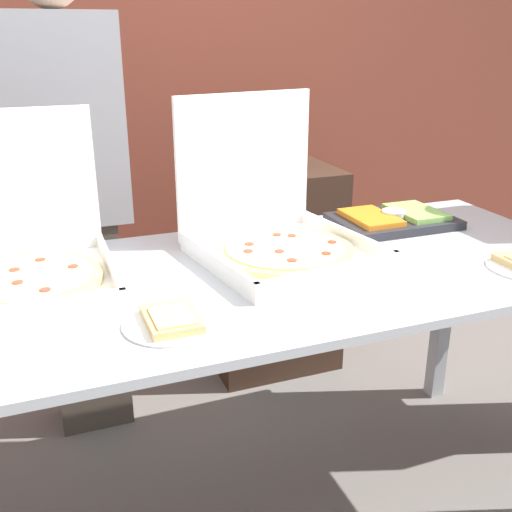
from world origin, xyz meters
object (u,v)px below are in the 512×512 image
soda_bottle (291,138)px  soda_can_colored (208,152)px  pizza_box_near_right (274,228)px  person_guest_plaid (73,199)px  pizza_box_far_left (24,255)px  veggie_tray (393,219)px  paper_plate_front_left (172,320)px  soda_can_silver (255,157)px

soda_bottle → soda_can_colored: (-0.33, 0.19, -0.07)m
pizza_box_near_right → person_guest_plaid: 0.83m
pizza_box_far_left → veggie_tray: (1.22, 0.08, -0.06)m
pizza_box_far_left → paper_plate_front_left: size_ratio=2.01×
pizza_box_far_left → soda_can_silver: pizza_box_far_left is taller
pizza_box_near_right → pizza_box_far_left: pizza_box_near_right is taller
soda_bottle → soda_can_silver: (-0.17, 0.00, -0.07)m
veggie_tray → soda_can_colored: 0.97m
paper_plate_front_left → soda_can_silver: soda_can_silver is taller
pizza_box_far_left → person_guest_plaid: 0.63m
paper_plate_front_left → veggie_tray: (0.91, 0.47, 0.01)m
pizza_box_far_left → paper_plate_front_left: 0.50m
paper_plate_front_left → person_guest_plaid: size_ratio=0.13×
soda_bottle → soda_can_silver: bearing=179.1°
soda_bottle → person_guest_plaid: (-0.95, -0.16, -0.14)m
soda_bottle → soda_can_colored: size_ratio=2.52×
pizza_box_far_left → veggie_tray: pizza_box_far_left is taller
pizza_box_near_right → person_guest_plaid: size_ratio=0.31×
veggie_tray → soda_can_colored: size_ratio=3.34×
soda_can_silver → person_guest_plaid: person_guest_plaid is taller
pizza_box_far_left → soda_can_colored: (0.80, 0.95, 0.05)m
veggie_tray → soda_can_silver: bearing=111.1°
soda_can_silver → person_guest_plaid: size_ratio=0.07×
paper_plate_front_left → soda_bottle: 1.42m
pizza_box_near_right → soda_can_silver: (0.24, 0.80, 0.05)m
pizza_box_far_left → veggie_tray: 1.23m
pizza_box_near_right → paper_plate_front_left: size_ratio=2.40×
pizza_box_far_left → person_guest_plaid: person_guest_plaid is taller
veggie_tray → soda_can_silver: size_ratio=3.34×
pizza_box_near_right → soda_can_silver: size_ratio=4.50×
soda_bottle → pizza_box_near_right: bearing=-117.3°
soda_bottle → person_guest_plaid: size_ratio=0.17×
pizza_box_far_left → veggie_tray: size_ratio=1.13×
person_guest_plaid → pizza_box_far_left: bearing=73.5°
soda_bottle → soda_can_colored: bearing=149.7°
soda_bottle → soda_can_colored: 0.38m
soda_bottle → person_guest_plaid: person_guest_plaid is taller
pizza_box_far_left → paper_plate_front_left: bearing=-51.5°
soda_bottle → soda_can_silver: size_ratio=2.52×
pizza_box_near_right → soda_can_silver: bearing=64.2°
pizza_box_far_left → paper_plate_front_left: pizza_box_far_left is taller
paper_plate_front_left → soda_bottle: (0.82, 1.15, 0.20)m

